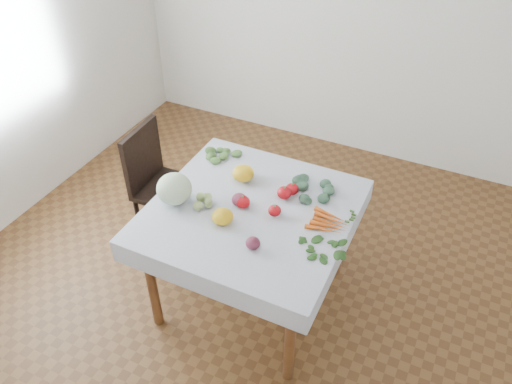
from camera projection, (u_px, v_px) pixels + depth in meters
ground at (252, 295)px, 3.31m from camera, size 4.00×4.00×0.00m
back_wall at (363, 0)px, 3.88m from camera, size 4.00×0.04×2.70m
table at (251, 222)px, 2.90m from camera, size 1.00×1.00×0.75m
tablecloth at (251, 209)px, 2.84m from camera, size 1.12×1.12×0.01m
chair at (157, 178)px, 3.49m from camera, size 0.41×0.41×0.88m
cabbage at (174, 189)px, 2.84m from camera, size 0.26×0.26×0.18m
tomato_a at (243, 202)px, 2.83m from camera, size 0.11×0.11×0.07m
tomato_b at (292, 189)px, 2.93m from camera, size 0.10×0.10×0.07m
tomato_c at (275, 211)px, 2.78m from camera, size 0.09×0.09×0.06m
tomato_d at (284, 193)px, 2.90m from camera, size 0.10×0.10×0.07m
heirloom_back at (243, 173)px, 3.03m from camera, size 0.15×0.15×0.09m
heirloom_front at (222, 217)px, 2.73m from camera, size 0.16×0.16×0.08m
onion_a at (239, 200)px, 2.85m from camera, size 0.11×0.11×0.07m
onion_b at (253, 243)px, 2.58m from camera, size 0.08×0.08×0.07m
tomatillo_cluster at (209, 204)px, 2.84m from camera, size 0.11×0.14×0.05m
carrot_bunch at (328, 223)px, 2.73m from camera, size 0.20×0.19×0.03m
kale_bunch at (309, 189)px, 2.95m from camera, size 0.26×0.24×0.04m
basil_bunch at (323, 248)px, 2.59m from camera, size 0.25×0.19×0.01m
dill_bunch at (218, 155)px, 3.23m from camera, size 0.28×0.20×0.03m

